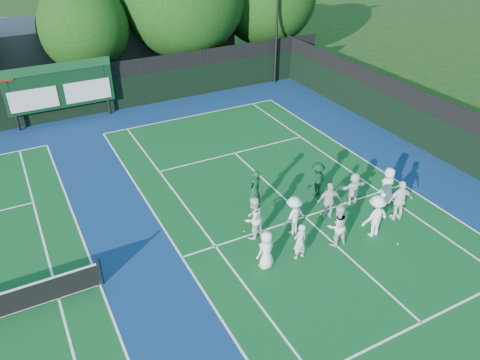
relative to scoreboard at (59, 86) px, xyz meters
name	(u,v)px	position (x,y,z in m)	size (l,w,h in m)	color
ground	(319,230)	(7.01, -15.59, -2.19)	(120.00, 120.00, 0.00)	#1A3C10
court_apron	(169,262)	(1.01, -14.59, -2.19)	(34.00, 32.00, 0.01)	navy
near_court	(305,217)	(7.01, -14.59, -2.18)	(11.05, 23.85, 0.01)	#105221
back_fence	(78,95)	(1.01, 0.41, -0.83)	(34.00, 0.08, 3.00)	black
divider_fence_right	(463,143)	(16.01, -14.59, -0.83)	(0.08, 32.00, 3.00)	black
scoreboard	(59,86)	(0.00, 0.00, 0.00)	(6.00, 0.21, 3.55)	black
clubhouse	(110,44)	(5.01, 8.41, -0.19)	(18.00, 6.00, 4.00)	slate
tree_c	(86,29)	(2.70, 3.99, 2.06)	(5.67, 5.67, 7.23)	black
tennis_ball_0	(293,223)	(6.33, -14.76, -2.16)	(0.07, 0.07, 0.07)	#BACF18
tennis_ball_1	(358,185)	(10.61, -13.66, -2.16)	(0.07, 0.07, 0.07)	#BACF18
tennis_ball_2	(398,244)	(9.15, -17.73, -2.16)	(0.07, 0.07, 0.07)	#BACF18
tennis_ball_3	(245,231)	(4.32, -14.29, -2.16)	(0.07, 0.07, 0.07)	#BACF18
tennis_ball_4	(317,201)	(8.15, -13.89, -2.16)	(0.07, 0.07, 0.07)	#BACF18
tennis_ball_5	(321,214)	(7.72, -14.73, -2.16)	(0.07, 0.07, 0.07)	#BACF18
player_front_0	(266,250)	(4.03, -16.44, -1.43)	(0.75, 0.49, 1.53)	white
player_front_1	(300,242)	(5.35, -16.60, -1.44)	(0.55, 0.36, 1.50)	silver
player_front_2	(337,226)	(7.04, -16.58, -1.32)	(0.85, 0.66, 1.74)	silver
player_front_3	(375,216)	(8.70, -16.80, -1.30)	(1.16, 0.66, 1.79)	white
player_front_4	(400,200)	(10.31, -16.44, -1.29)	(1.06, 0.44, 1.80)	white
player_back_0	(253,218)	(4.46, -14.72, -1.29)	(0.87, 0.68, 1.80)	white
player_back_1	(293,215)	(5.98, -15.21, -1.37)	(1.06, 0.61, 1.64)	white
player_back_2	(329,201)	(7.84, -15.03, -1.36)	(0.97, 0.40, 1.65)	silver
player_back_3	(354,188)	(9.42, -14.66, -1.45)	(1.38, 0.44, 1.49)	white
player_back_4	(388,185)	(10.79, -15.25, -1.36)	(0.81, 0.53, 1.66)	white
coach_left	(255,191)	(5.42, -13.11, -1.24)	(0.69, 0.45, 1.89)	#103D1F
coach_right	(317,180)	(8.39, -13.44, -1.37)	(1.06, 0.61, 1.63)	#0E331B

